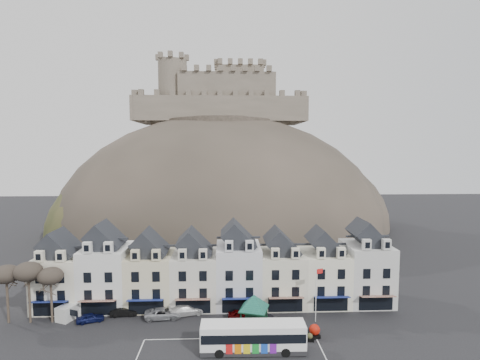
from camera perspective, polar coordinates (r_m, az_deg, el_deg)
The scene contains 21 objects.
ground at distance 47.90m, azimuth -3.99°, elevation -25.74°, with size 300.00×300.00×0.00m, color black.
coach_bay_markings at distance 48.96m, azimuth -1.36°, elevation -25.00°, with size 22.00×7.50×0.01m, color silver.
townhouse_terrace at distance 60.27m, azimuth -3.42°, elevation -13.57°, with size 54.40×9.35×11.80m.
castle_hill at distance 112.77m, azimuth -2.32°, elevation -7.49°, with size 100.00×76.00×68.00m.
castle at distance 118.14m, azimuth -2.76°, elevation 12.63°, with size 50.20×22.20×22.00m.
tree_left_far at distance 62.43m, azimuth -32.06°, elevation -12.13°, with size 3.61×3.61×8.24m.
tree_left_mid at distance 60.93m, azimuth -29.57°, elevation -12.10°, with size 3.78×3.78×8.64m.
tree_left_near at distance 59.84m, azimuth -26.92°, elevation -12.98°, with size 3.43×3.43×7.84m.
bus at distance 48.59m, azimuth 1.98°, elevation -22.62°, with size 12.56×3.10×3.53m.
bus_shelter at distance 53.35m, azimuth 2.15°, elevation -18.10°, with size 6.89×6.89×4.57m.
red_buoy at distance 52.87m, azimuth 11.29°, elevation -21.60°, with size 1.40×1.40×1.74m.
flagpole at distance 55.55m, azimuth 11.58°, elevation -16.23°, with size 1.06×0.46×7.81m.
white_van at distance 62.18m, azimuth -24.20°, elevation -17.61°, with size 3.55×4.89×2.05m.
planter_west at distance 52.06m, azimuth 10.59°, elevation -22.50°, with size 1.12×0.73×1.05m.
planter_east at distance 54.12m, azimuth 11.15°, elevation -21.35°, with size 1.23×0.86×1.12m.
car_navy at distance 59.76m, azimuth -21.85°, elevation -18.89°, with size 1.50×3.73×1.27m, color #0C113F.
car_black at distance 60.10m, azimuth -17.27°, elevation -18.61°, with size 1.33×3.81×1.26m, color black.
car_silver at distance 57.99m, azimuth -11.63°, elevation -19.28°, with size 2.42×5.16×1.46m, color #95979C.
car_white at distance 58.49m, azimuth -8.19°, elevation -18.99°, with size 2.10×5.18×1.50m, color silver.
car_maroon at distance 56.76m, azimuth 0.23°, elevation -19.81°, with size 1.56×3.87×1.32m, color #590505.
car_charcoal at distance 56.62m, azimuth 3.04°, elevation -19.92°, with size 1.33×3.83×1.26m, color black.
Camera 1 is at (1.34, -41.15, 24.46)m, focal length 28.00 mm.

